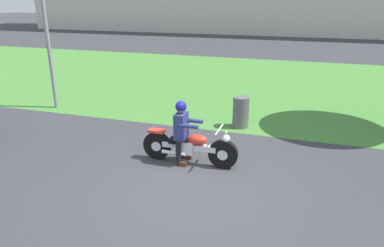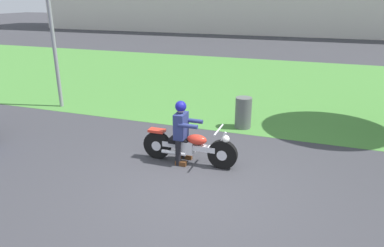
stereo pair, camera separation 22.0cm
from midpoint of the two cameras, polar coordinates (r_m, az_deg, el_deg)
ground at (r=6.88m, az=1.25°, el=-10.47°), size 120.00×120.00×0.00m
grass_verge at (r=15.29m, az=12.11°, el=6.24°), size 60.00×12.00×0.01m
motorcycle_lead at (r=7.72m, az=0.36°, el=-3.72°), size 2.14×0.66×0.87m
rider_lead at (r=7.61m, az=-0.82°, el=-0.60°), size 0.55×0.48×1.40m
trash_can at (r=9.91m, az=8.82°, el=1.71°), size 0.45×0.45×0.86m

